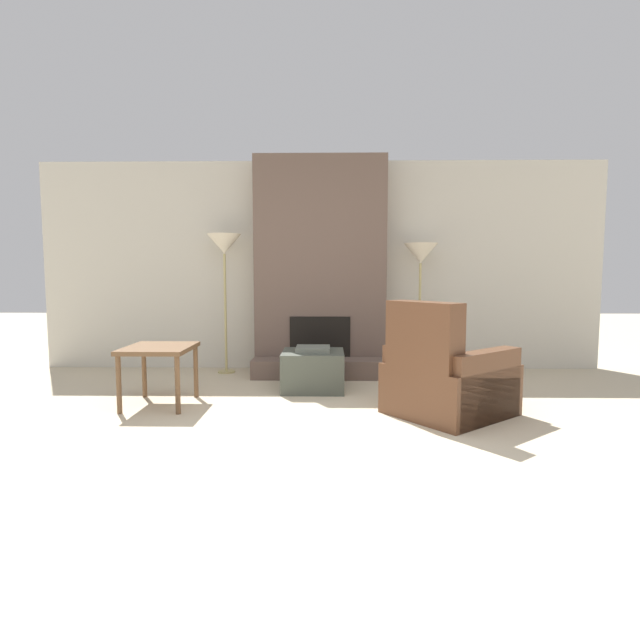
% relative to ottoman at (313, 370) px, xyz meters
% --- Properties ---
extents(ground_plane, '(24.00, 24.00, 0.00)m').
position_rel_ottoman_xyz_m(ground_plane, '(0.06, -2.01, -0.21)').
color(ground_plane, beige).
extents(wall_back, '(7.05, 0.06, 2.60)m').
position_rel_ottoman_xyz_m(wall_back, '(0.06, 1.23, 1.09)').
color(wall_back, beige).
rests_on(wall_back, ground_plane).
extents(fireplace, '(1.58, 0.77, 2.60)m').
position_rel_ottoman_xyz_m(fireplace, '(0.06, 0.97, 1.01)').
color(fireplace, brown).
rests_on(fireplace, ground_plane).
extents(ottoman, '(0.64, 0.59, 0.45)m').
position_rel_ottoman_xyz_m(ottoman, '(0.00, 0.00, 0.00)').
color(ottoman, '#474C42').
rests_on(ottoman, ground_plane).
extents(armchair, '(1.23, 1.21, 0.98)m').
position_rel_ottoman_xyz_m(armchair, '(1.15, -0.92, 0.09)').
color(armchair, brown).
rests_on(armchair, ground_plane).
extents(side_table, '(0.59, 0.67, 0.55)m').
position_rel_ottoman_xyz_m(side_table, '(-1.39, -0.64, 0.26)').
color(side_table, brown).
rests_on(side_table, ground_plane).
extents(floor_lamp_left, '(0.40, 0.40, 1.68)m').
position_rel_ottoman_xyz_m(floor_lamp_left, '(-1.09, 0.89, 1.30)').
color(floor_lamp_left, tan).
rests_on(floor_lamp_left, ground_plane).
extents(floor_lamp_right, '(0.40, 0.40, 1.57)m').
position_rel_ottoman_xyz_m(floor_lamp_right, '(1.26, 0.89, 1.19)').
color(floor_lamp_right, tan).
rests_on(floor_lamp_right, ground_plane).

